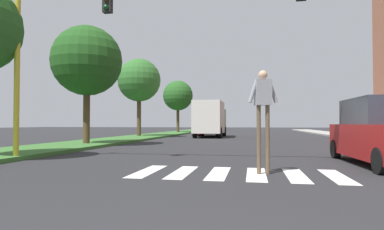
% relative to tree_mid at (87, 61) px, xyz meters
% --- Properties ---
extents(ground_plane, '(140.00, 140.00, 0.00)m').
position_rel_tree_mid_xyz_m(ground_plane, '(8.44, 14.96, -4.59)').
color(ground_plane, '#262628').
extents(crosswalk, '(4.95, 2.20, 0.01)m').
position_rel_tree_mid_xyz_m(crosswalk, '(8.44, -8.32, -4.58)').
color(crosswalk, silver).
rests_on(crosswalk, ground_plane).
extents(median_strip, '(3.61, 64.00, 0.15)m').
position_rel_tree_mid_xyz_m(median_strip, '(-0.38, 12.96, -4.51)').
color(median_strip, '#386B2D').
rests_on(median_strip, ground_plane).
extents(tree_mid, '(3.78, 3.78, 6.35)m').
position_rel_tree_mid_xyz_m(tree_mid, '(0.00, 0.00, 0.00)').
color(tree_mid, '#4C3823').
rests_on(tree_mid, median_strip).
extents(tree_far, '(3.72, 3.72, 6.68)m').
position_rel_tree_mid_xyz_m(tree_far, '(-0.86, 10.67, 0.36)').
color(tree_far, '#4C3823').
rests_on(tree_far, median_strip).
extents(tree_distant, '(3.75, 3.75, 6.44)m').
position_rel_tree_mid_xyz_m(tree_distant, '(-0.38, 23.63, 0.10)').
color(tree_distant, '#4C3823').
rests_on(tree_distant, median_strip).
extents(sidewalk_right, '(3.00, 64.00, 0.15)m').
position_rel_tree_mid_xyz_m(sidewalk_right, '(17.28, 12.96, -4.51)').
color(sidewalk_right, '#9E9991').
rests_on(sidewalk_right, ground_plane).
extents(traffic_light_gantry, '(10.74, 0.30, 6.00)m').
position_rel_tree_mid_xyz_m(traffic_light_gantry, '(4.41, -6.73, -0.16)').
color(traffic_light_gantry, gold).
rests_on(traffic_light_gantry, median_strip).
extents(pedestrian_performer, '(0.74, 0.34, 2.49)m').
position_rel_tree_mid_xyz_m(pedestrian_performer, '(9.06, -8.25, -2.92)').
color(pedestrian_performer, brown).
rests_on(pedestrian_performer, ground_plane).
extents(suv_crossing, '(2.11, 4.66, 1.97)m').
position_rel_tree_mid_xyz_m(suv_crossing, '(12.59, -5.88, -3.66)').
color(suv_crossing, maroon).
rests_on(suv_crossing, ground_plane).
extents(sedan_midblock, '(2.08, 4.32, 1.75)m').
position_rel_tree_mid_xyz_m(sedan_midblock, '(4.71, 15.02, -3.78)').
color(sedan_midblock, maroon).
rests_on(sedan_midblock, ground_plane).
extents(truck_box_delivery, '(2.40, 6.20, 3.10)m').
position_rel_tree_mid_xyz_m(truck_box_delivery, '(5.14, 12.41, -2.95)').
color(truck_box_delivery, gray).
rests_on(truck_box_delivery, ground_plane).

